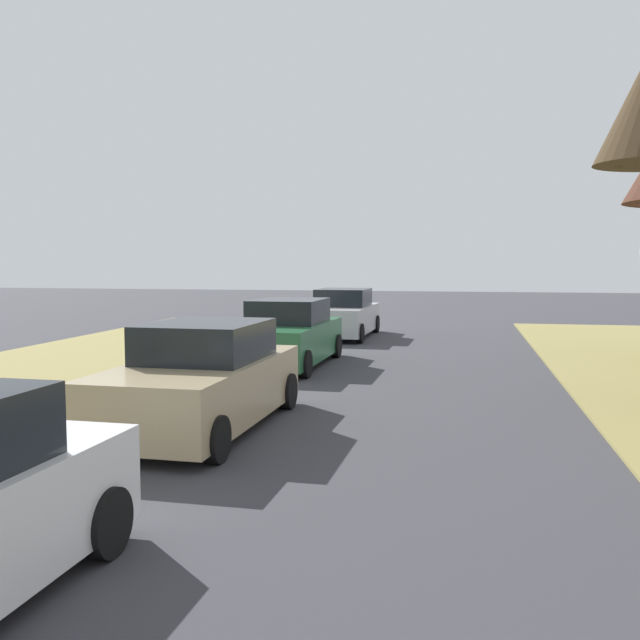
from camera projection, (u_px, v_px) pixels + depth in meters
The scene contains 3 objects.
parked_sedan_tan at pixel (202, 380), 10.47m from camera, with size 2.04×4.45×1.57m.
parked_sedan_green at pixel (287, 335), 16.80m from camera, with size 2.04×4.45×1.57m.
parked_sedan_silver at pixel (343, 315), 23.15m from camera, with size 2.04×4.45×1.57m.
Camera 1 is at (1.60, 1.58, 2.49)m, focal length 39.49 mm.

